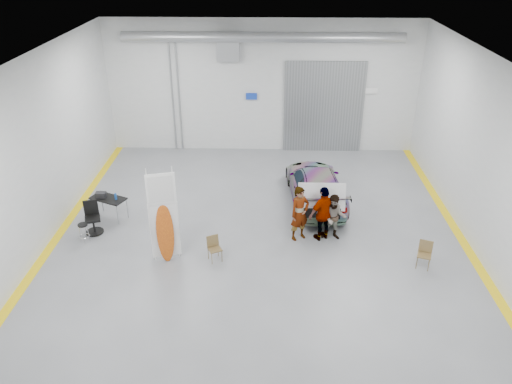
{
  "coord_description": "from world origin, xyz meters",
  "views": [
    {
      "loc": [
        0.27,
        -14.07,
        9.21
      ],
      "look_at": [
        -0.11,
        0.67,
        1.5
      ],
      "focal_mm": 35.0,
      "sensor_mm": 36.0,
      "label": 1
    }
  ],
  "objects_px": {
    "person_b": "(334,217)",
    "work_table": "(106,198)",
    "shop_stool": "(84,233)",
    "surfboard_display": "(162,225)",
    "folding_chair_near": "(215,253)",
    "person_c": "(324,213)",
    "folding_chair_far": "(423,260)",
    "sedan_car": "(316,185)",
    "office_chair": "(94,219)",
    "person_a": "(300,213)"
  },
  "relations": [
    {
      "from": "work_table",
      "to": "folding_chair_near",
      "type": "bearing_deg",
      "value": -31.94
    },
    {
      "from": "person_b",
      "to": "folding_chair_near",
      "type": "distance_m",
      "value": 4.12
    },
    {
      "from": "folding_chair_near",
      "to": "work_table",
      "type": "xyz_separation_m",
      "value": [
        -4.12,
        2.57,
        0.54
      ]
    },
    {
      "from": "sedan_car",
      "to": "folding_chair_far",
      "type": "xyz_separation_m",
      "value": [
        2.99,
        -4.2,
        -0.42
      ]
    },
    {
      "from": "person_a",
      "to": "folding_chair_far",
      "type": "relative_size",
      "value": 2.24
    },
    {
      "from": "folding_chair_near",
      "to": "folding_chair_far",
      "type": "relative_size",
      "value": 0.95
    },
    {
      "from": "folding_chair_far",
      "to": "office_chair",
      "type": "xyz_separation_m",
      "value": [
        -10.75,
        1.76,
        0.23
      ]
    },
    {
      "from": "sedan_car",
      "to": "person_a",
      "type": "relative_size",
      "value": 2.46
    },
    {
      "from": "person_a",
      "to": "surfboard_display",
      "type": "xyz_separation_m",
      "value": [
        -4.28,
        -1.36,
        0.33
      ]
    },
    {
      "from": "person_b",
      "to": "work_table",
      "type": "bearing_deg",
      "value": 176.18
    },
    {
      "from": "work_table",
      "to": "person_a",
      "type": "bearing_deg",
      "value": -10.13
    },
    {
      "from": "person_b",
      "to": "office_chair",
      "type": "distance_m",
      "value": 8.17
    },
    {
      "from": "surfboard_display",
      "to": "shop_stool",
      "type": "bearing_deg",
      "value": 146.88
    },
    {
      "from": "person_a",
      "to": "folding_chair_near",
      "type": "distance_m",
      "value": 3.1
    },
    {
      "from": "person_a",
      "to": "folding_chair_near",
      "type": "height_order",
      "value": "person_a"
    },
    {
      "from": "person_c",
      "to": "work_table",
      "type": "height_order",
      "value": "person_c"
    },
    {
      "from": "person_a",
      "to": "shop_stool",
      "type": "bearing_deg",
      "value": 150.97
    },
    {
      "from": "surfboard_display",
      "to": "folding_chair_far",
      "type": "relative_size",
      "value": 3.72
    },
    {
      "from": "sedan_car",
      "to": "surfboard_display",
      "type": "xyz_separation_m",
      "value": [
        -5.04,
        -4.01,
        0.61
      ]
    },
    {
      "from": "person_b",
      "to": "shop_stool",
      "type": "relative_size",
      "value": 2.44
    },
    {
      "from": "folding_chair_far",
      "to": "work_table",
      "type": "distance_m",
      "value": 10.93
    },
    {
      "from": "person_b",
      "to": "shop_stool",
      "type": "distance_m",
      "value": 8.33
    },
    {
      "from": "work_table",
      "to": "shop_stool",
      "type": "bearing_deg",
      "value": -101.71
    },
    {
      "from": "person_a",
      "to": "folding_chair_far",
      "type": "distance_m",
      "value": 4.11
    },
    {
      "from": "person_a",
      "to": "person_b",
      "type": "height_order",
      "value": "person_a"
    },
    {
      "from": "sedan_car",
      "to": "work_table",
      "type": "height_order",
      "value": "sedan_car"
    },
    {
      "from": "sedan_car",
      "to": "person_c",
      "type": "distance_m",
      "value": 2.67
    },
    {
      "from": "person_a",
      "to": "work_table",
      "type": "relative_size",
      "value": 1.36
    },
    {
      "from": "folding_chair_far",
      "to": "work_table",
      "type": "bearing_deg",
      "value": -174.77
    },
    {
      "from": "person_b",
      "to": "surfboard_display",
      "type": "height_order",
      "value": "surfboard_display"
    },
    {
      "from": "person_b",
      "to": "work_table",
      "type": "distance_m",
      "value": 8.06
    },
    {
      "from": "folding_chair_far",
      "to": "sedan_car",
      "type": "bearing_deg",
      "value": 145.29
    },
    {
      "from": "sedan_car",
      "to": "person_c",
      "type": "relative_size",
      "value": 2.43
    },
    {
      "from": "sedan_car",
      "to": "person_b",
      "type": "relative_size",
      "value": 2.88
    },
    {
      "from": "person_a",
      "to": "person_c",
      "type": "distance_m",
      "value": 0.79
    },
    {
      "from": "person_a",
      "to": "work_table",
      "type": "bearing_deg",
      "value": 137.67
    },
    {
      "from": "folding_chair_near",
      "to": "office_chair",
      "type": "xyz_separation_m",
      "value": [
        -4.31,
        1.57,
        0.24
      ]
    },
    {
      "from": "folding_chair_near",
      "to": "work_table",
      "type": "bearing_deg",
      "value": 122.18
    },
    {
      "from": "sedan_car",
      "to": "person_b",
      "type": "height_order",
      "value": "person_b"
    },
    {
      "from": "person_b",
      "to": "person_a",
      "type": "bearing_deg",
      "value": -175.13
    },
    {
      "from": "sedan_car",
      "to": "folding_chair_near",
      "type": "relative_size",
      "value": 5.77
    },
    {
      "from": "folding_chair_far",
      "to": "work_table",
      "type": "xyz_separation_m",
      "value": [
        -10.57,
        2.76,
        0.53
      ]
    },
    {
      "from": "folding_chair_near",
      "to": "person_b",
      "type": "bearing_deg",
      "value": -6.53
    },
    {
      "from": "surfboard_display",
      "to": "office_chair",
      "type": "relative_size",
      "value": 2.8
    },
    {
      "from": "surfboard_display",
      "to": "folding_chair_near",
      "type": "xyz_separation_m",
      "value": [
        1.58,
        0.0,
        -1.03
      ]
    },
    {
      "from": "person_a",
      "to": "office_chair",
      "type": "distance_m",
      "value": 7.02
    },
    {
      "from": "surfboard_display",
      "to": "folding_chair_near",
      "type": "height_order",
      "value": "surfboard_display"
    },
    {
      "from": "person_b",
      "to": "surfboard_display",
      "type": "relative_size",
      "value": 0.52
    },
    {
      "from": "shop_stool",
      "to": "work_table",
      "type": "bearing_deg",
      "value": 78.29
    },
    {
      "from": "person_c",
      "to": "office_chair",
      "type": "distance_m",
      "value": 7.81
    }
  ]
}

